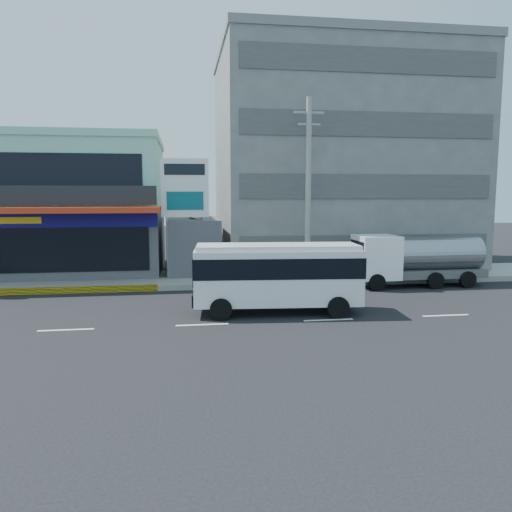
{
  "coord_description": "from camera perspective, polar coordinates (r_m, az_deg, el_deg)",
  "views": [
    {
      "loc": [
        -0.68,
        -18.7,
        4.99
      ],
      "look_at": [
        2.58,
        3.31,
        2.2
      ],
      "focal_mm": 35.0,
      "sensor_mm": 36.0,
      "label": 1
    }
  ],
  "objects": [
    {
      "name": "gap_structure",
      "position": [
        30.88,
        -7.12,
        1.07
      ],
      "size": [
        3.0,
        6.0,
        3.5
      ],
      "primitive_type": "cube",
      "color": "#434247",
      "rests_on": "ground"
    },
    {
      "name": "billboard",
      "position": [
        27.9,
        -8.12,
        6.95
      ],
      "size": [
        2.6,
        0.18,
        6.9
      ],
      "color": "gray",
      "rests_on": "ground"
    },
    {
      "name": "concrete_building",
      "position": [
        35.41,
        9.29,
        10.32
      ],
      "size": [
        16.0,
        12.0,
        14.0
      ],
      "primitive_type": "cube",
      "color": "gray",
      "rests_on": "ground"
    },
    {
      "name": "ground",
      "position": [
        19.36,
        -6.18,
        -7.83
      ],
      "size": [
        120.0,
        120.0,
        0.0
      ],
      "primitive_type": "plane",
      "color": "black",
      "rests_on": "ground"
    },
    {
      "name": "satellite_dish",
      "position": [
        29.74,
        -7.13,
        4.37
      ],
      "size": [
        1.5,
        1.5,
        0.15
      ],
      "primitive_type": "cylinder",
      "color": "slate",
      "rests_on": "gap_structure"
    },
    {
      "name": "sedan",
      "position": [
        24.01,
        3.42,
        -3.05
      ],
      "size": [
        4.71,
        3.05,
        1.49
      ],
      "primitive_type": "imported",
      "rotation": [
        0.0,
        0.0,
        1.25
      ],
      "color": "tan",
      "rests_on": "ground"
    },
    {
      "name": "tanker_truck",
      "position": [
        28.29,
        17.6,
        -0.29
      ],
      "size": [
        7.09,
        2.39,
        2.78
      ],
      "color": "white",
      "rests_on": "ground"
    },
    {
      "name": "sidewalk",
      "position": [
        29.17,
        2.92,
        -2.41
      ],
      "size": [
        70.0,
        5.0,
        0.3
      ],
      "primitive_type": "cube",
      "color": "gray",
      "rests_on": "ground"
    },
    {
      "name": "minibus",
      "position": [
        20.83,
        2.45,
        -1.87
      ],
      "size": [
        7.07,
        2.87,
        2.89
      ],
      "color": "silver",
      "rests_on": "ground"
    },
    {
      "name": "utility_pole_near",
      "position": [
        26.94,
        5.98,
        7.45
      ],
      "size": [
        1.6,
        0.3,
        10.0
      ],
      "color": "#999993",
      "rests_on": "ground"
    },
    {
      "name": "shop_building",
      "position": [
        33.47,
        -21.14,
        4.97
      ],
      "size": [
        12.4,
        11.7,
        8.0
      ],
      "color": "#434247",
      "rests_on": "ground"
    }
  ]
}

